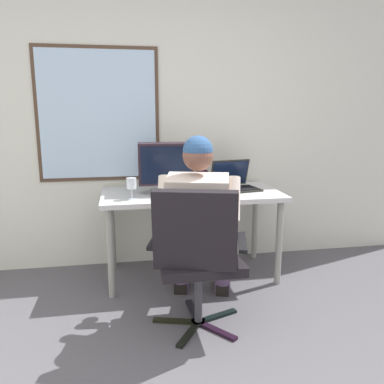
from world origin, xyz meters
name	(u,v)px	position (x,y,z in m)	size (l,w,h in m)	color
wall_rear	(163,122)	(-0.02, 2.18, 1.28)	(5.05, 0.08, 2.56)	silver
desk	(191,201)	(0.16, 1.76, 0.65)	(1.45, 0.71, 0.73)	gray
office_chair	(197,251)	(0.04, 0.88, 0.55)	(0.67, 0.64, 0.95)	black
person_seated	(199,223)	(0.10, 1.13, 0.65)	(0.63, 0.83, 1.24)	#54405D
crt_monitor	(166,164)	(-0.05, 1.76, 0.96)	(0.44, 0.21, 0.40)	beige
laptop	(234,182)	(0.53, 1.82, 0.79)	(0.40, 0.37, 0.24)	#262622
wine_glass	(131,185)	(-0.33, 1.58, 0.84)	(0.07, 0.07, 0.16)	silver
desk_speaker	(202,179)	(0.27, 1.88, 0.81)	(0.09, 0.09, 0.16)	black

